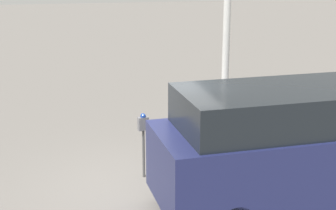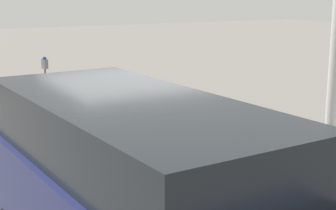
# 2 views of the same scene
# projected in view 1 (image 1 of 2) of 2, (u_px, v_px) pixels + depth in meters

# --- Properties ---
(ground_plane) EXTENTS (80.00, 80.00, 0.00)m
(ground_plane) POSITION_uv_depth(u_px,v_px,m) (140.00, 189.00, 9.77)
(ground_plane) COLOR slate
(parking_meter_near) EXTENTS (0.22, 0.15, 1.33)m
(parking_meter_near) POSITION_uv_depth(u_px,v_px,m) (143.00, 130.00, 10.01)
(parking_meter_near) COLOR #4C4C4C
(parking_meter_near) RESTS_ON ground
(lamp_post) EXTENTS (0.44, 0.44, 5.94)m
(lamp_post) POSITION_uv_depth(u_px,v_px,m) (225.00, 63.00, 11.46)
(lamp_post) COLOR beige
(lamp_post) RESTS_ON ground
(parked_van) EXTENTS (5.22, 2.15, 2.18)m
(parked_van) POSITION_uv_depth(u_px,v_px,m) (302.00, 144.00, 8.77)
(parked_van) COLOR navy
(parked_van) RESTS_ON ground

